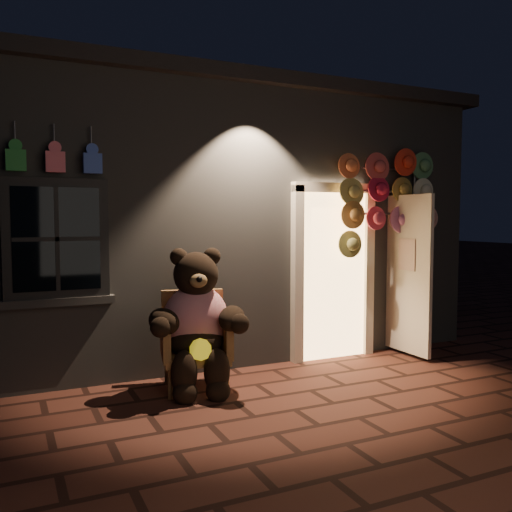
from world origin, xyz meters
TOP-DOWN VIEW (x-y plane):
  - ground at (0.00, 0.00)m, footprint 60.00×60.00m
  - shop_building at (0.00, 3.99)m, footprint 7.30×5.95m
  - wicker_armchair at (-0.61, 1.04)m, footprint 0.79×0.74m
  - teddy_bear at (-0.63, 0.91)m, footprint 1.05×0.92m
  - hat_rack at (2.05, 1.28)m, footprint 1.51×0.22m

SIDE VIEW (x-z plane):
  - ground at x=0.00m, z-range 0.00..0.00m
  - wicker_armchair at x=-0.61m, z-range 0.00..0.99m
  - teddy_bear at x=-0.63m, z-range -0.03..1.45m
  - shop_building at x=0.00m, z-range -0.02..3.49m
  - hat_rack at x=2.05m, z-range 0.73..3.32m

